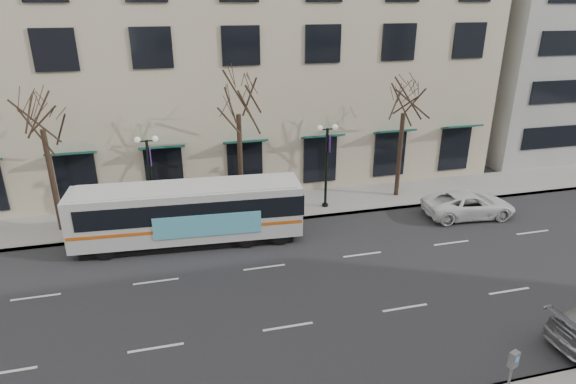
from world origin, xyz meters
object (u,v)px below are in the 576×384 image
object	(u,v)px
tree_far_right	(405,97)
city_bus	(190,212)
lamp_post_right	(327,162)
tree_far_left	(39,111)
white_pickup	(469,204)
pay_station	(513,363)
tree_far_mid	(238,97)
lamp_post_left	(151,177)

from	to	relation	value
tree_far_right	city_bus	world-z (taller)	tree_far_right
lamp_post_right	city_bus	xyz separation A→B (m)	(-8.17, -2.41, -1.22)
tree_far_left	white_pickup	bearing A→B (deg)	-9.26
city_bus	pay_station	distance (m)	16.03
pay_station	lamp_post_right	bearing A→B (deg)	76.06
white_pickup	tree_far_right	bearing A→B (deg)	41.44
tree_far_left	tree_far_right	size ratio (longest dim) A/B	1.03
tree_far_left	tree_far_right	bearing A→B (deg)	0.00
tree_far_right	city_bus	distance (m)	14.30
lamp_post_right	city_bus	bearing A→B (deg)	-163.57
tree_far_right	tree_far_left	bearing A→B (deg)	180.00
tree_far_mid	pay_station	bearing A→B (deg)	-69.31
tree_far_left	city_bus	size ratio (longest dim) A/B	0.71
lamp_post_left	pay_station	bearing A→B (deg)	-54.46
tree_far_left	tree_far_mid	world-z (taller)	tree_far_mid
city_bus	lamp_post_right	bearing A→B (deg)	20.29
tree_far_mid	city_bus	xyz separation A→B (m)	(-3.16, -3.01, -5.19)
tree_far_mid	tree_far_right	world-z (taller)	tree_far_mid
tree_far_mid	lamp_post_left	distance (m)	6.40
white_pickup	lamp_post_right	bearing A→B (deg)	72.87
tree_far_left	city_bus	bearing A→B (deg)	-23.75
tree_far_mid	lamp_post_right	distance (m)	6.41
tree_far_mid	tree_far_right	bearing A→B (deg)	-0.00
tree_far_mid	tree_far_right	size ratio (longest dim) A/B	1.06
tree_far_right	lamp_post_right	world-z (taller)	tree_far_right
tree_far_left	tree_far_right	world-z (taller)	tree_far_left
lamp_post_left	lamp_post_right	xyz separation A→B (m)	(10.00, 0.00, 0.00)
city_bus	pay_station	size ratio (longest dim) A/B	8.07
tree_far_right	lamp_post_left	xyz separation A→B (m)	(-14.99, -0.60, -3.48)
city_bus	tree_far_mid	bearing A→B (deg)	47.45
tree_far_right	pay_station	bearing A→B (deg)	-103.68
lamp_post_left	city_bus	xyz separation A→B (m)	(1.83, -2.41, -1.22)
white_pickup	tree_far_mid	bearing A→B (deg)	78.52
tree_far_left	tree_far_right	xyz separation A→B (m)	(20.00, 0.00, -0.28)
lamp_post_right	city_bus	distance (m)	8.60
tree_far_right	lamp_post_right	bearing A→B (deg)	-173.15
tree_far_right	pay_station	distance (m)	17.37
pay_station	tree_far_right	bearing A→B (deg)	58.42
tree_far_left	tree_far_mid	distance (m)	10.00
tree_far_mid	lamp_post_left	xyz separation A→B (m)	(-4.99, -0.60, -3.96)
tree_far_left	tree_far_mid	xyz separation A→B (m)	(10.00, 0.00, 0.21)
city_bus	white_pickup	xyz separation A→B (m)	(15.93, -0.70, -0.99)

